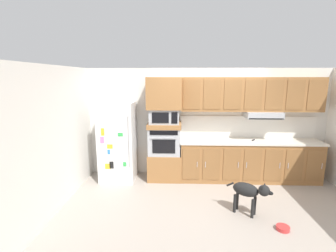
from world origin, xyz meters
The scene contains 16 objects.
ground_plane centered at (0.00, 0.00, 0.00)m, with size 9.60×9.60×0.00m, color #9E9389.
back_kitchen_wall centered at (0.00, 1.11, 1.25)m, with size 6.20×0.12×2.50m, color silver.
side_panel_left centered at (-2.80, 0.00, 1.25)m, with size 0.12×7.10×2.50m, color silver.
refrigerator centered at (-2.01, 0.68, 0.88)m, with size 0.76×0.73×1.76m.
oven_base_cabinet centered at (-0.96, 0.75, 0.30)m, with size 0.74×0.62×0.60m, color #996638.
built_in_oven centered at (-0.96, 0.75, 0.90)m, with size 0.70×0.62×0.60m.
appliance_mid_shelf centered at (-0.96, 0.75, 1.25)m, with size 0.74×0.62×0.10m, color #996638.
microwave centered at (-0.96, 0.75, 1.46)m, with size 0.64×0.54×0.32m.
appliance_upper_cabinet centered at (-0.96, 0.75, 1.96)m, with size 0.74×0.62×0.68m, color #996638.
lower_cabinet_run centered at (0.94, 0.75, 0.44)m, with size 3.06×0.63×0.88m.
countertop_slab centered at (0.94, 0.75, 0.90)m, with size 3.10×0.64×0.04m, color silver.
backsplash_panel centered at (0.94, 1.04, 1.17)m, with size 3.10×0.02×0.50m, color white.
upper_cabinet_with_hood centered at (0.96, 0.87, 1.90)m, with size 3.06×0.48×0.88m.
screwdriver centered at (1.02, 0.73, 0.93)m, with size 0.17×0.17×0.03m.
dog centered at (0.54, -0.73, 0.42)m, with size 0.68×0.48×0.61m.
dog_food_bowl centered at (0.95, -1.15, 0.03)m, with size 0.20×0.20×0.06m.
Camera 1 is at (-0.67, -4.57, 2.30)m, focal length 26.13 mm.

